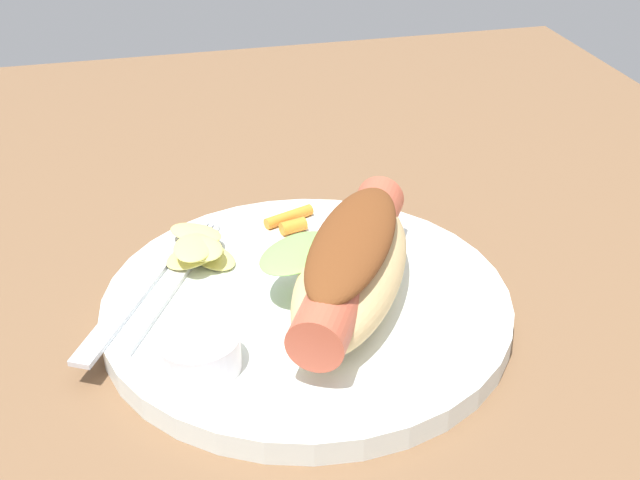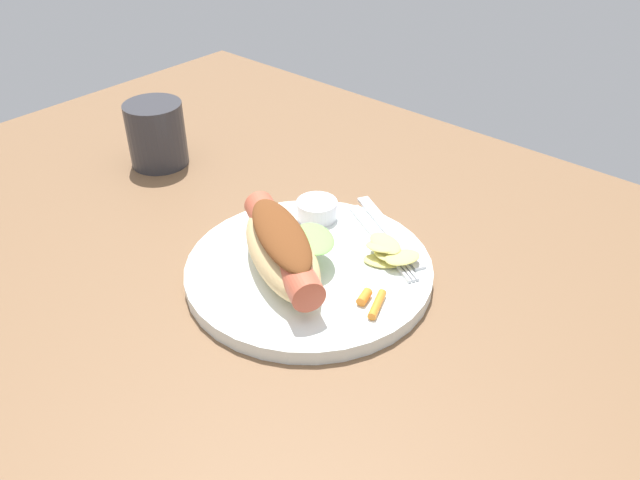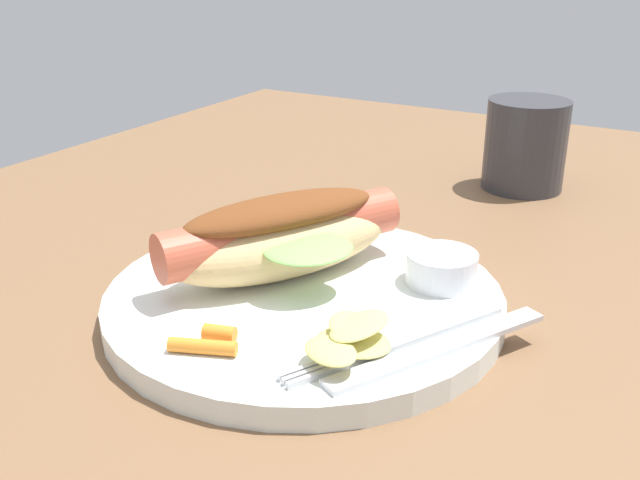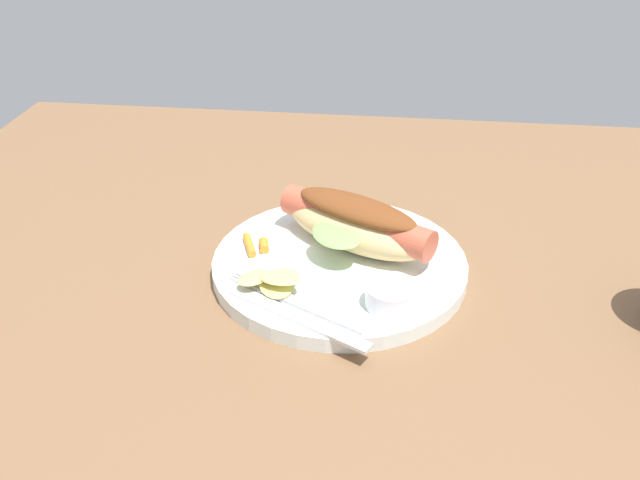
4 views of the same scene
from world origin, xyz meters
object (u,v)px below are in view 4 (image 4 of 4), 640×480
object	(u,v)px
knife	(298,318)
carrot_garnish	(255,245)
fork	(298,303)
chips_pile	(274,280)
hot_dog	(356,223)
plate	(339,265)
sauce_ramekin	(391,296)

from	to	relation	value
knife	carrot_garnish	distance (cm)	13.23
fork	chips_pile	size ratio (longest dim) A/B	2.02
carrot_garnish	knife	bearing A→B (deg)	118.65
hot_dog	knife	distance (cm)	14.24
plate	chips_pile	distance (cm)	8.77
plate	carrot_garnish	world-z (taller)	carrot_garnish
sauce_ramekin	carrot_garnish	bearing A→B (deg)	-29.87
hot_dog	carrot_garnish	bearing A→B (deg)	38.15
sauce_ramekin	knife	distance (cm)	8.99
sauce_ramekin	chips_pile	distance (cm)	11.46
hot_dog	carrot_garnish	size ratio (longest dim) A/B	4.43
plate	hot_dog	world-z (taller)	hot_dog
hot_dog	carrot_garnish	world-z (taller)	hot_dog
knife	chips_pile	world-z (taller)	chips_pile
hot_dog	knife	bearing A→B (deg)	101.34
sauce_ramekin	fork	world-z (taller)	sauce_ramekin
fork	chips_pile	bearing A→B (deg)	-12.59
fork	chips_pile	xyz separation A→B (cm)	(2.73, -2.31, 0.83)
carrot_garnish	chips_pile	bearing A→B (deg)	115.03
plate	hot_dog	xyz separation A→B (cm)	(-1.41, -2.55, 3.70)
plate	chips_pile	size ratio (longest dim) A/B	3.77
knife	chips_pile	distance (cm)	5.48
plate	sauce_ramekin	size ratio (longest dim) A/B	5.50
plate	sauce_ramekin	bearing A→B (deg)	126.09
knife	chips_pile	xyz separation A→B (cm)	(3.02, -4.49, 0.85)
hot_dog	fork	world-z (taller)	hot_dog
chips_pile	hot_dog	bearing A→B (deg)	-129.39
plate	fork	size ratio (longest dim) A/B	1.86
fork	sauce_ramekin	bearing A→B (deg)	-145.90
hot_dog	chips_pile	size ratio (longest dim) A/B	2.51
knife	carrot_garnish	xyz separation A→B (cm)	(6.34, -11.61, 0.28)
hot_dog	fork	size ratio (longest dim) A/B	1.24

